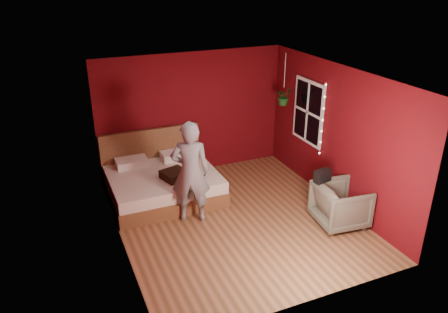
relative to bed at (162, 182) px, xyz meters
The scene contains 10 objects.
floor 1.74m from the bed, 56.28° to the right, with size 4.50×4.50×0.00m, color #905939.
room_walls 2.20m from the bed, 56.28° to the right, with size 4.04×4.54×2.62m.
window 3.20m from the bed, 10.18° to the right, with size 0.05×0.97×1.27m.
fairy_lights 3.30m from the bed, 19.94° to the right, with size 0.04×0.04×1.45m.
bed is the anchor object (origin of this frame).
person 1.25m from the bed, 77.24° to the right, with size 0.67×0.44×1.84m, color gray.
armchair 3.39m from the bed, 41.28° to the right, with size 0.81×0.83×0.76m, color #6A6554.
handbag 3.09m from the bed, 40.60° to the right, with size 0.30×0.15×0.21m, color black.
throw_pillow 0.52m from the bed, 69.59° to the right, with size 0.43×0.43×0.15m, color black.
hanging_plant 2.99m from the bed, ahead, with size 0.40×0.38×1.05m.
Camera 1 is at (-2.84, -6.04, 4.17)m, focal length 35.00 mm.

